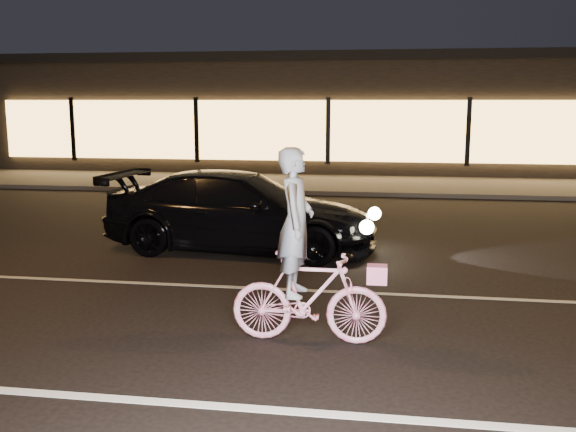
# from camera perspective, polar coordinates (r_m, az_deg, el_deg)

# --- Properties ---
(ground) EXTENTS (90.00, 90.00, 0.00)m
(ground) POSITION_cam_1_polar(r_m,az_deg,el_deg) (7.23, -7.33, -10.85)
(ground) COLOR black
(ground) RESTS_ON ground
(lane_stripe_near) EXTENTS (60.00, 0.12, 0.01)m
(lane_stripe_near) POSITION_cam_1_polar(r_m,az_deg,el_deg) (5.92, -11.46, -15.87)
(lane_stripe_near) COLOR silver
(lane_stripe_near) RESTS_ON ground
(lane_stripe_far) EXTENTS (60.00, 0.10, 0.01)m
(lane_stripe_far) POSITION_cam_1_polar(r_m,az_deg,el_deg) (9.07, -3.85, -6.37)
(lane_stripe_far) COLOR gray
(lane_stripe_far) RESTS_ON ground
(sidewalk) EXTENTS (30.00, 4.00, 0.12)m
(sidewalk) POSITION_cam_1_polar(r_m,az_deg,el_deg) (19.73, 3.06, 2.85)
(sidewalk) COLOR #383533
(sidewalk) RESTS_ON ground
(storefront) EXTENTS (25.40, 8.42, 4.20)m
(storefront) POSITION_cam_1_polar(r_m,az_deg,el_deg) (25.52, 4.44, 9.21)
(storefront) COLOR black
(storefront) RESTS_ON ground
(cyclist) EXTENTS (1.68, 0.58, 2.12)m
(cyclist) POSITION_cam_1_polar(r_m,az_deg,el_deg) (6.89, 1.55, -5.25)
(cyclist) COLOR #FA377A
(cyclist) RESTS_ON ground
(sedan) EXTENTS (4.87, 2.28, 1.37)m
(sedan) POSITION_cam_1_polar(r_m,az_deg,el_deg) (11.20, -4.21, 0.42)
(sedan) COLOR black
(sedan) RESTS_ON ground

